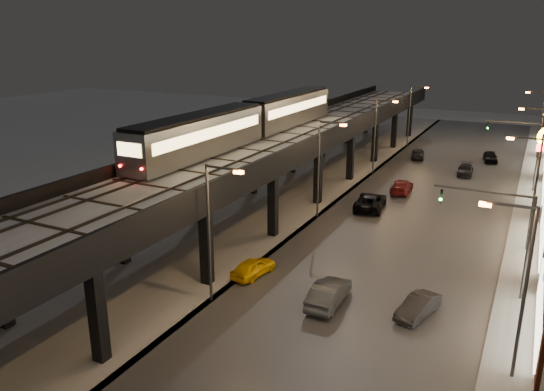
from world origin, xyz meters
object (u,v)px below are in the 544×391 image
at_px(subway_train, 250,120).
at_px(car_near_white, 329,294).
at_px(car_far_white, 418,154).
at_px(car_onc_silver, 418,307).
at_px(car_onc_white, 465,170).
at_px(car_mid_dark, 402,187).
at_px(car_mid_silver, 370,202).
at_px(car_taxi, 253,268).
at_px(car_onc_red, 490,157).

height_order(subway_train, car_near_white, subway_train).
distance_m(car_far_white, car_onc_silver, 43.30).
xyz_separation_m(car_onc_silver, car_onc_white, (-2.01, 36.08, -0.01)).
xyz_separation_m(subway_train, car_mid_dark, (12.92, 9.85, -7.64)).
height_order(car_far_white, car_onc_white, car_far_white).
xyz_separation_m(car_near_white, car_mid_silver, (-3.14, 19.51, 0.01)).
height_order(car_taxi, car_far_white, car_far_white).
relative_size(subway_train, car_mid_silver, 6.26).
bearing_deg(car_mid_dark, car_near_white, 89.96).
height_order(subway_train, car_taxi, subway_train).
bearing_deg(car_far_white, car_near_white, 84.10).
xyz_separation_m(car_taxi, car_far_white, (2.53, 41.96, 0.05)).
xyz_separation_m(car_mid_silver, car_onc_silver, (8.48, -18.46, -0.15)).
distance_m(car_near_white, car_onc_silver, 5.44).
bearing_deg(car_onc_silver, car_onc_white, 108.44).
bearing_deg(car_mid_dark, car_onc_red, -114.15).
bearing_deg(car_onc_red, car_onc_white, -114.10).
relative_size(subway_train, car_onc_white, 8.24).
height_order(car_near_white, car_far_white, car_near_white).
height_order(car_near_white, car_onc_silver, car_near_white).
relative_size(subway_train, car_far_white, 8.46).
distance_m(car_mid_dark, car_onc_silver, 26.35).
bearing_deg(car_mid_silver, car_onc_silver, 107.66).
xyz_separation_m(car_mid_silver, car_mid_dark, (1.37, 6.91, -0.09)).
bearing_deg(subway_train, car_mid_silver, 14.29).
bearing_deg(car_onc_silver, car_onc_red, 105.25).
bearing_deg(car_onc_silver, car_far_white, 117.25).
bearing_deg(car_onc_red, subway_train, -135.35).
distance_m(car_mid_silver, car_mid_dark, 7.05).
relative_size(car_mid_dark, car_onc_white, 1.12).
distance_m(car_near_white, car_mid_dark, 26.48).
xyz_separation_m(subway_train, car_near_white, (14.69, -16.57, -7.56)).
xyz_separation_m(car_taxi, car_onc_silver, (11.52, -0.40, -0.03)).
height_order(car_taxi, car_mid_silver, car_mid_silver).
relative_size(car_near_white, car_far_white, 1.13).
bearing_deg(car_onc_silver, car_taxi, -166.74).
bearing_deg(subway_train, car_far_white, 67.67).
relative_size(car_mid_dark, car_onc_red, 1.17).
distance_m(car_mid_silver, car_onc_red, 27.51).
bearing_deg(car_taxi, car_onc_silver, -172.95).
bearing_deg(car_taxi, subway_train, -51.61).
bearing_deg(subway_train, car_onc_red, 55.47).
distance_m(car_near_white, car_onc_red, 45.99).
relative_size(subway_train, car_mid_dark, 7.39).
relative_size(car_mid_silver, car_onc_silver, 1.46).
height_order(car_taxi, car_onc_silver, car_taxi).
xyz_separation_m(car_mid_dark, car_onc_red, (7.11, 19.26, 0.00)).
xyz_separation_m(car_mid_dark, car_onc_white, (5.10, 10.71, -0.07)).
height_order(subway_train, car_mid_silver, subway_train).
height_order(car_far_white, car_onc_red, car_far_white).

